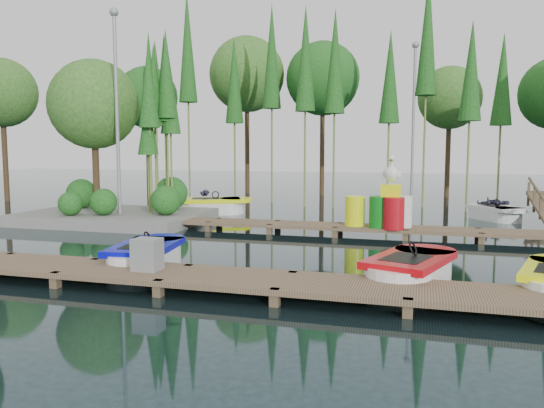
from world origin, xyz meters
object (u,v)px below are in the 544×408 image
(boat_red, at_px, (411,271))
(utility_cabinet, at_px, (147,254))
(boat_yellow_far, at_px, (213,206))
(island, at_px, (110,133))
(boat_blue, at_px, (146,257))
(drum_cluster, at_px, (391,207))
(yellow_barrel, at_px, (355,211))

(boat_red, height_order, utility_cabinet, utility_cabinet)
(boat_yellow_far, bearing_deg, utility_cabinet, -76.23)
(island, distance_m, boat_blue, 8.67)
(island, xyz_separation_m, boat_red, (10.59, -6.34, -2.92))
(utility_cabinet, distance_m, drum_cluster, 8.02)
(boat_blue, height_order, boat_yellow_far, boat_yellow_far)
(boat_red, xyz_separation_m, utility_cabinet, (-4.85, -1.45, 0.35))
(utility_cabinet, bearing_deg, drum_cluster, 58.65)
(boat_blue, bearing_deg, utility_cabinet, -67.73)
(boat_blue, height_order, boat_red, boat_red)
(boat_yellow_far, xyz_separation_m, yellow_barrel, (6.17, -3.82, 0.43))
(boat_red, distance_m, boat_yellow_far, 12.28)
(island, xyz_separation_m, drum_cluster, (9.91, -0.95, -2.26))
(boat_yellow_far, bearing_deg, boat_red, -51.87)
(boat_blue, distance_m, utility_cabinet, 1.57)
(boat_blue, relative_size, boat_yellow_far, 0.85)
(boat_red, xyz_separation_m, boat_yellow_far, (-7.94, 9.37, 0.05))
(boat_red, bearing_deg, boat_blue, -159.69)
(boat_red, distance_m, utility_cabinet, 5.08)
(island, distance_m, yellow_barrel, 9.19)
(drum_cluster, bearing_deg, boat_blue, -131.80)
(boat_yellow_far, distance_m, utility_cabinet, 11.25)
(boat_blue, height_order, utility_cabinet, utility_cabinet)
(utility_cabinet, xyz_separation_m, drum_cluster, (4.17, 6.84, 0.32))
(boat_red, height_order, boat_yellow_far, boat_yellow_far)
(boat_yellow_far, bearing_deg, drum_cluster, -30.87)
(boat_yellow_far, height_order, yellow_barrel, boat_yellow_far)
(boat_blue, bearing_deg, boat_red, -6.45)
(boat_red, relative_size, utility_cabinet, 4.79)
(boat_blue, distance_m, yellow_barrel, 6.88)
(island, xyz_separation_m, boat_yellow_far, (2.65, 3.03, -2.87))
(boat_red, xyz_separation_m, drum_cluster, (-0.68, 5.39, 0.66))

